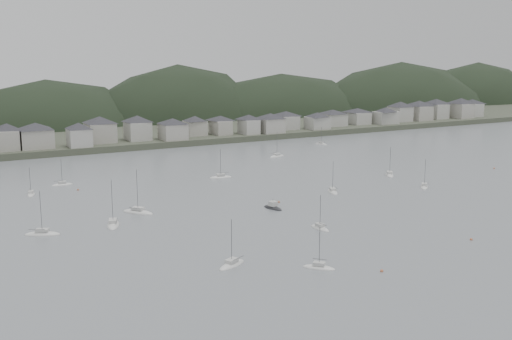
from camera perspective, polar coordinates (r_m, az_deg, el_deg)
ground at (r=145.18m, az=14.51°, el=-7.26°), size 900.00×900.00×0.00m
far_shore_land at (r=408.35m, az=-15.07°, el=4.51°), size 900.00×250.00×3.00m
forested_ridge at (r=386.54m, az=-13.36°, el=2.34°), size 851.55×103.94×102.57m
waterfront_town at (r=320.59m, az=-1.39°, el=4.51°), size 451.48×28.46×12.92m
sailboat_lead at (r=264.80m, az=1.99°, el=1.29°), size 8.94×5.08×11.64m
moored_fleet at (r=180.86m, az=-5.36°, el=-3.29°), size 234.21×173.15×13.45m
motor_launch_far at (r=176.57m, az=1.60°, el=-3.56°), size 4.00×7.53×3.72m
mooring_buoys at (r=180.33m, az=7.65°, el=-3.39°), size 152.74×108.06×0.70m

